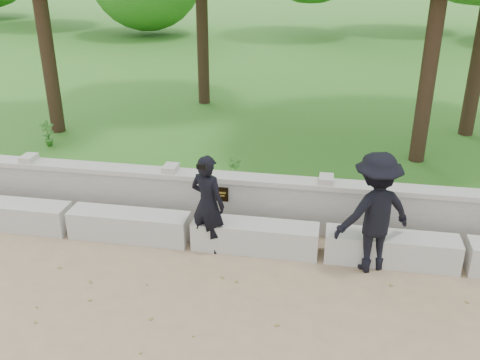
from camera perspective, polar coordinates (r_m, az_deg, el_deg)
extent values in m
plane|color=#957D5B|center=(6.93, -9.39, -14.64)|extent=(80.00, 80.00, 0.00)
cube|color=#3C6B22|center=(19.61, 4.13, 11.65)|extent=(40.00, 22.00, 0.25)
cube|color=beige|center=(9.49, -23.05, -3.45)|extent=(1.90, 0.45, 0.45)
cube|color=beige|center=(8.60, -11.72, -4.76)|extent=(1.90, 0.45, 0.45)
cube|color=beige|center=(8.12, 1.61, -6.07)|extent=(1.90, 0.45, 0.45)
cube|color=beige|center=(8.12, 15.81, -7.09)|extent=(1.90, 0.45, 0.45)
cube|color=#B3B0A9|center=(8.82, -4.13, -2.19)|extent=(12.50, 0.25, 0.82)
cube|color=beige|center=(8.63, -4.21, 0.49)|extent=(12.50, 0.35, 0.08)
cube|color=black|center=(8.54, -2.44, -1.50)|extent=(0.36, 0.02, 0.24)
imported|color=black|center=(7.90, -3.46, -2.56)|extent=(0.66, 0.55, 1.54)
cube|color=black|center=(7.33, -4.15, 1.40)|extent=(0.14, 0.07, 0.07)
imported|color=black|center=(7.61, 14.16, -3.41)|extent=(1.31, 1.12, 1.76)
cylinder|color=#382619|center=(12.78, -20.20, 15.01)|extent=(0.32, 0.32, 4.72)
cylinder|color=#382619|center=(14.51, -4.08, 16.96)|extent=(0.31, 0.31, 4.57)
cylinder|color=#382619|center=(10.85, 19.82, 13.19)|extent=(0.31, 0.31, 4.53)
imported|color=#367427|center=(12.26, -19.84, 4.67)|extent=(0.36, 0.33, 0.56)
imported|color=#367427|center=(9.62, -0.61, 0.94)|extent=(0.38, 0.39, 0.55)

